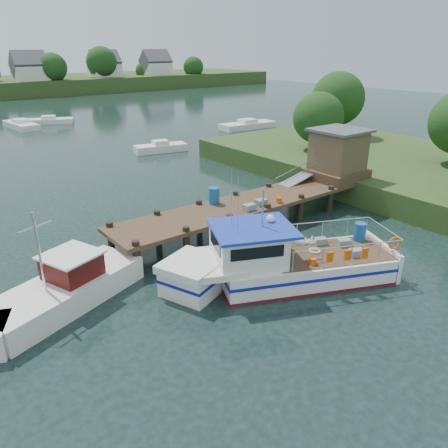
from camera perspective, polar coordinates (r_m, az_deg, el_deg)
ground_plane at (r=22.76m, az=-0.32°, el=-1.32°), size 160.00×160.00×0.00m
near_shore at (r=34.26m, az=23.78°, el=8.50°), size 16.00×30.00×7.76m
dock at (r=26.27m, az=11.08°, el=6.70°), size 16.60×3.00×4.78m
lobster_boat at (r=18.02m, az=6.87°, el=-5.09°), size 9.65×6.08×4.82m
work_boat at (r=17.47m, az=-21.01°, el=-8.42°), size 7.41×4.36×3.95m
moored_far at (r=60.59m, az=-21.90°, el=12.41°), size 6.08×4.16×0.98m
moored_b at (r=41.36m, az=-8.29°, el=9.86°), size 5.00×2.62×1.05m
moored_c at (r=53.14m, az=3.09°, el=12.80°), size 7.00×2.79×1.08m
moored_d at (r=58.48m, az=-25.00°, el=11.67°), size 2.75×6.49×1.07m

